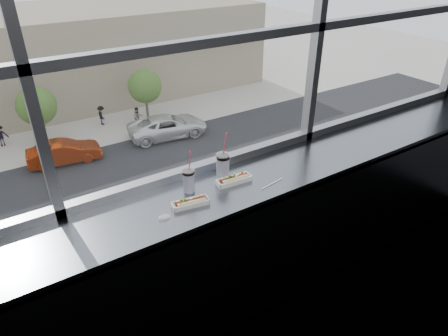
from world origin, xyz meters
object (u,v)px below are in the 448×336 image
car_near_c (66,218)px  car_far_b (63,149)px  hotdog_tray_left (190,202)px  loose_straw (272,184)px  car_near_d (204,175)px  pedestrian_b (0,134)px  pedestrian_c (101,114)px  tree_right (145,86)px  wrapper (164,217)px  car_far_c (168,123)px  tree_center (37,106)px  soda_cup_right (223,165)px  hotdog_tray_right (234,179)px  pedestrian_d (138,115)px  soda_cup_left (189,179)px  car_near_e (246,162)px

car_near_c → car_far_b: (1.78, 8.00, 0.00)m
hotdog_tray_left → loose_straw: bearing=1.4°
car_near_d → pedestrian_b: 16.37m
car_near_c → car_far_b: car_far_b is taller
pedestrian_c → tree_right: 4.24m
wrapper → pedestrian_c: wrapper is taller
wrapper → car_far_c: wrapper is taller
tree_center → soda_cup_right: bearing=-94.0°
hotdog_tray_right → pedestrian_d: 30.82m
soda_cup_right → soda_cup_left: bearing=-176.4°
loose_straw → wrapper: (-0.78, 0.05, 0.01)m
pedestrian_d → pedestrian_b: bearing=167.7°
car_near_c → hotdog_tray_right: bearing=173.3°
loose_straw → pedestrian_d: loose_straw is taller
soda_cup_left → wrapper: soda_cup_left is taller
soda_cup_right → car_near_e: 23.09m
loose_straw → car_far_c: bearing=58.4°
loose_straw → car_far_b: (2.31, 24.42, -10.99)m
car_near_c → pedestrian_c: size_ratio=3.28×
car_far_b → tree_center: size_ratio=1.43×
soda_cup_left → pedestrian_c: bearing=76.5°
hotdog_tray_right → loose_straw: (0.21, -0.16, -0.02)m
tree_right → pedestrian_c: bearing=164.1°
hotdog_tray_left → car_near_e: hotdog_tray_left is taller
car_far_b → pedestrian_b: size_ratio=3.18×
soda_cup_left → wrapper: size_ratio=3.57×
car_far_c → soda_cup_left: bearing=164.0°
pedestrian_c → car_near_e: bearing=-157.8°
car_near_e → tree_center: 15.81m
pedestrian_d → car_near_c: bearing=-127.1°
loose_straw → car_near_d: bearing=53.0°
car_near_e → wrapper: bearing=145.9°
car_near_e → car_far_c: 8.19m
car_near_d → tree_center: tree_center is taller
car_near_c → car_far_c: 12.49m
tree_center → car_near_e: bearing=-49.9°
soda_cup_right → car_far_c: size_ratio=0.05×
car_far_c → tree_right: 4.38m
soda_cup_left → car_near_c: soda_cup_left is taller
loose_straw → car_far_c: (10.12, 24.42, -10.92)m
soda_cup_right → tree_center: soda_cup_right is taller
car_near_c → car_near_e: (11.31, 0.00, -0.12)m
soda_cup_left → car_far_c: soda_cup_left is taller
car_near_e → pedestrian_d: bearing=18.6°
soda_cup_left → pedestrian_d: bearing=71.0°
car_near_c → pedestrian_b: (-1.55, 13.18, -0.08)m
soda_cup_left → pedestrian_b: (-0.50, 29.37, -11.15)m
wrapper → tree_center: wrapper is taller
soda_cup_left → pedestrian_c: soda_cup_left is taller
wrapper → car_near_c: (1.31, 16.37, -11.00)m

